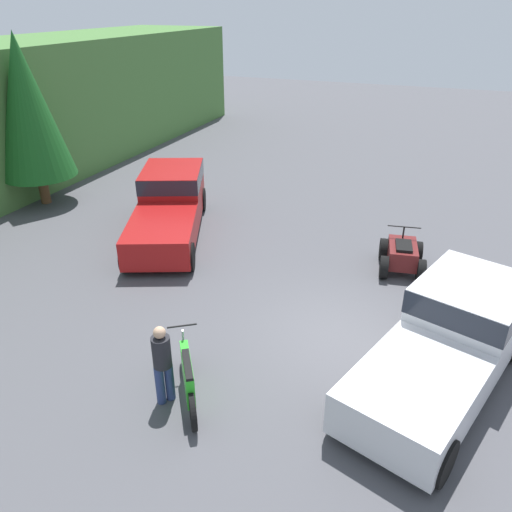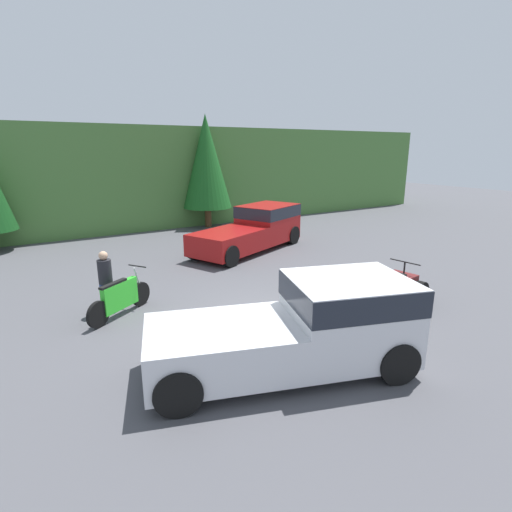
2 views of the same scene
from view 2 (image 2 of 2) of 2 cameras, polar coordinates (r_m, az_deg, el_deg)
ground_plane at (r=10.64m, az=1.08°, el=-9.05°), size 80.00×80.00×0.00m
hillside_backdrop at (r=24.76m, az=-19.82°, el=10.58°), size 44.00×6.00×5.54m
tree_mid_left at (r=22.80m, az=-7.10°, el=13.19°), size 2.72×2.72×6.17m
pickup_truck_red at (r=17.78m, az=-0.06°, el=4.17°), size 6.10×4.08×1.85m
pickup_truck_second at (r=8.12m, az=7.21°, el=-9.59°), size 5.58×3.55×1.85m
dirt_bike at (r=11.28m, az=-18.82°, el=-5.71°), size 1.95×1.37×1.20m
quad_atv at (r=12.21m, az=19.09°, el=-4.35°), size 2.01×1.51×1.17m
rider_person at (r=11.43m, az=-20.68°, el=-3.23°), size 0.50×0.50×1.74m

